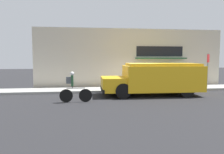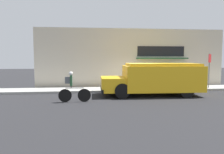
# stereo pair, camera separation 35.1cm
# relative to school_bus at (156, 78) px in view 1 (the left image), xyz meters

# --- Properties ---
(ground_plane) EXTENTS (70.00, 70.00, 0.00)m
(ground_plane) POSITION_rel_school_bus_xyz_m (-0.71, 1.32, -1.09)
(ground_plane) COLOR #232326
(sidewalk) EXTENTS (28.00, 2.07, 0.16)m
(sidewalk) POSITION_rel_school_bus_xyz_m (-0.71, 2.36, -1.01)
(sidewalk) COLOR #999993
(sidewalk) RESTS_ON ground_plane
(storefront) EXTENTS (15.20, 0.86, 4.70)m
(storefront) POSITION_rel_school_bus_xyz_m (-0.64, 3.82, 1.27)
(storefront) COLOR beige
(storefront) RESTS_ON ground_plane
(school_bus) EXTENTS (6.36, 2.94, 2.04)m
(school_bus) POSITION_rel_school_bus_xyz_m (0.00, 0.00, 0.00)
(school_bus) COLOR yellow
(school_bus) RESTS_ON ground_plane
(cyclist) EXTENTS (1.74, 0.20, 1.65)m
(cyclist) POSITION_rel_school_bus_xyz_m (-5.12, -1.57, -0.31)
(cyclist) COLOR black
(cyclist) RESTS_ON ground_plane
(stop_sign_post) EXTENTS (0.45, 0.45, 2.54)m
(stop_sign_post) POSITION_rel_school_bus_xyz_m (4.67, 1.82, 0.77)
(stop_sign_post) COLOR slate
(stop_sign_post) RESTS_ON sidewalk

